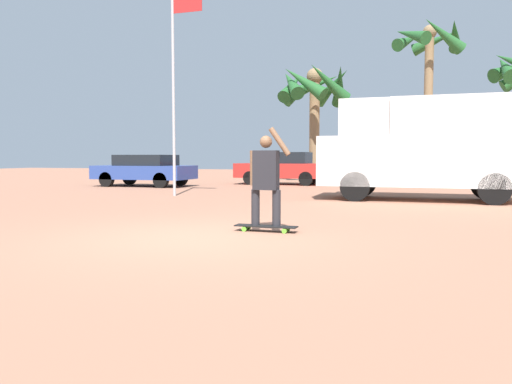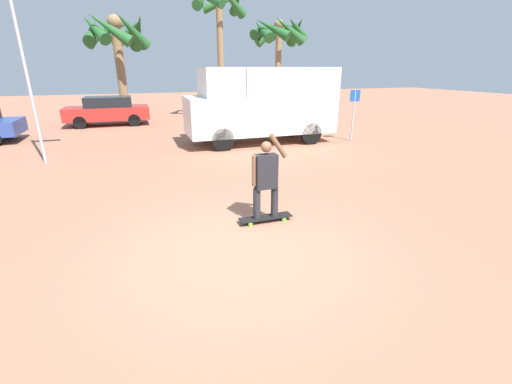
{
  "view_description": "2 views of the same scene",
  "coord_description": "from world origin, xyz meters",
  "px_view_note": "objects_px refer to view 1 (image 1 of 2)",
  "views": [
    {
      "loc": [
        3.23,
        -6.89,
        1.23
      ],
      "look_at": [
        0.47,
        1.41,
        0.62
      ],
      "focal_mm": 35.0,
      "sensor_mm": 36.0,
      "label": 1
    },
    {
      "loc": [
        -1.36,
        -4.75,
        2.82
      ],
      "look_at": [
        0.69,
        1.21,
        0.54
      ],
      "focal_mm": 24.0,
      "sensor_mm": 36.0,
      "label": 2
    }
  ],
  "objects_px": {
    "skateboard": "(266,227)",
    "camper_van": "(428,145)",
    "palm_tree_far_left": "(313,90)",
    "parked_car_blue": "(145,169)",
    "person_skateboarder": "(266,175)",
    "parked_car_red": "(283,168)",
    "flagpole": "(176,79)",
    "palm_tree_center_background": "(430,53)"
  },
  "relations": [
    {
      "from": "palm_tree_far_left",
      "to": "flagpole",
      "type": "height_order",
      "value": "flagpole"
    },
    {
      "from": "palm_tree_center_background",
      "to": "flagpole",
      "type": "height_order",
      "value": "palm_tree_center_background"
    },
    {
      "from": "parked_car_blue",
      "to": "palm_tree_center_background",
      "type": "height_order",
      "value": "palm_tree_center_background"
    },
    {
      "from": "parked_car_blue",
      "to": "flagpole",
      "type": "xyz_separation_m",
      "value": [
        3.74,
        -4.31,
        2.96
      ]
    },
    {
      "from": "palm_tree_center_background",
      "to": "flagpole",
      "type": "xyz_separation_m",
      "value": [
        -7.61,
        -7.79,
        -1.85
      ]
    },
    {
      "from": "camper_van",
      "to": "skateboard",
      "type": "bearing_deg",
      "value": -109.74
    },
    {
      "from": "person_skateboarder",
      "to": "palm_tree_center_background",
      "type": "relative_size",
      "value": 0.24
    },
    {
      "from": "person_skateboarder",
      "to": "parked_car_blue",
      "type": "relative_size",
      "value": 0.4
    },
    {
      "from": "person_skateboarder",
      "to": "flagpole",
      "type": "relative_size",
      "value": 0.25
    },
    {
      "from": "person_skateboarder",
      "to": "camper_van",
      "type": "height_order",
      "value": "camper_van"
    },
    {
      "from": "camper_van",
      "to": "parked_car_red",
      "type": "distance_m",
      "value": 9.16
    },
    {
      "from": "skateboard",
      "to": "person_skateboarder",
      "type": "relative_size",
      "value": 0.65
    },
    {
      "from": "skateboard",
      "to": "flagpole",
      "type": "bearing_deg",
      "value": 127.81
    },
    {
      "from": "person_skateboarder",
      "to": "palm_tree_far_left",
      "type": "distance_m",
      "value": 17.75
    },
    {
      "from": "palm_tree_far_left",
      "to": "camper_van",
      "type": "bearing_deg",
      "value": -61.49
    },
    {
      "from": "skateboard",
      "to": "person_skateboarder",
      "type": "xyz_separation_m",
      "value": [
        -0.0,
        0.0,
        0.85
      ]
    },
    {
      "from": "parked_car_blue",
      "to": "palm_tree_far_left",
      "type": "bearing_deg",
      "value": 47.5
    },
    {
      "from": "skateboard",
      "to": "palm_tree_far_left",
      "type": "height_order",
      "value": "palm_tree_far_left"
    },
    {
      "from": "skateboard",
      "to": "camper_van",
      "type": "distance_m",
      "value": 7.77
    },
    {
      "from": "skateboard",
      "to": "flagpole",
      "type": "distance_m",
      "value": 8.87
    },
    {
      "from": "palm_tree_far_left",
      "to": "parked_car_blue",
      "type": "bearing_deg",
      "value": -132.5
    },
    {
      "from": "skateboard",
      "to": "camper_van",
      "type": "relative_size",
      "value": 0.18
    },
    {
      "from": "flagpole",
      "to": "parked_car_red",
      "type": "bearing_deg",
      "value": 79.24
    },
    {
      "from": "skateboard",
      "to": "camper_van",
      "type": "bearing_deg",
      "value": 70.26
    },
    {
      "from": "skateboard",
      "to": "parked_car_blue",
      "type": "relative_size",
      "value": 0.26
    },
    {
      "from": "parked_car_red",
      "to": "flagpole",
      "type": "xyz_separation_m",
      "value": [
        -1.43,
        -7.55,
        2.91
      ]
    },
    {
      "from": "skateboard",
      "to": "flagpole",
      "type": "height_order",
      "value": "flagpole"
    },
    {
      "from": "skateboard",
      "to": "palm_tree_far_left",
      "type": "distance_m",
      "value": 17.95
    },
    {
      "from": "camper_van",
      "to": "palm_tree_center_background",
      "type": "xyz_separation_m",
      "value": [
        0.07,
        7.02,
        3.96
      ]
    },
    {
      "from": "camper_van",
      "to": "palm_tree_far_left",
      "type": "height_order",
      "value": "palm_tree_far_left"
    },
    {
      "from": "skateboard",
      "to": "flagpole",
      "type": "relative_size",
      "value": 0.16
    },
    {
      "from": "skateboard",
      "to": "parked_car_blue",
      "type": "xyz_separation_m",
      "value": [
        -8.71,
        10.72,
        0.63
      ]
    },
    {
      "from": "palm_tree_far_left",
      "to": "flagpole",
      "type": "bearing_deg",
      "value": -101.28
    },
    {
      "from": "person_skateboarder",
      "to": "parked_car_blue",
      "type": "xyz_separation_m",
      "value": [
        -8.71,
        10.72,
        -0.22
      ]
    },
    {
      "from": "skateboard",
      "to": "person_skateboarder",
      "type": "bearing_deg",
      "value": 180.0
    },
    {
      "from": "skateboard",
      "to": "parked_car_red",
      "type": "height_order",
      "value": "parked_car_red"
    },
    {
      "from": "skateboard",
      "to": "palm_tree_far_left",
      "type": "relative_size",
      "value": 0.18
    },
    {
      "from": "flagpole",
      "to": "parked_car_blue",
      "type": "bearing_deg",
      "value": 130.94
    },
    {
      "from": "skateboard",
      "to": "parked_car_red",
      "type": "relative_size",
      "value": 0.26
    },
    {
      "from": "person_skateboarder",
      "to": "palm_tree_center_background",
      "type": "height_order",
      "value": "palm_tree_center_background"
    },
    {
      "from": "camper_van",
      "to": "parked_car_blue",
      "type": "distance_m",
      "value": 11.86
    },
    {
      "from": "palm_tree_center_background",
      "to": "palm_tree_far_left",
      "type": "height_order",
      "value": "palm_tree_center_background"
    }
  ]
}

